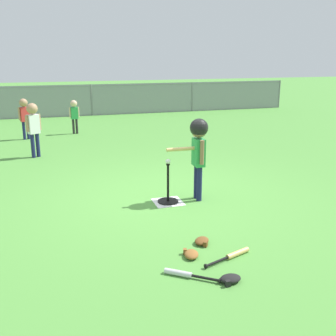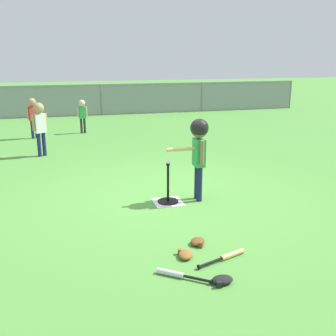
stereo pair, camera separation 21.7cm
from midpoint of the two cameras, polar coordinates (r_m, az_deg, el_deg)
The scene contains 14 objects.
ground_plane at distance 6.52m, azimuth 0.85°, elevation -4.09°, with size 60.00×60.00×0.00m, color #51933D.
home_plate at distance 6.30m, azimuth 0.99°, elevation -4.79°, with size 0.44×0.44×0.01m, color white.
batting_tee at distance 6.27m, azimuth 0.99°, elevation -4.02°, with size 0.32×0.32×0.62m.
baseball_on_tee at distance 6.10m, azimuth 1.02°, elevation 0.93°, with size 0.07×0.07×0.07m, color white.
batter_child at distance 6.18m, azimuth 5.35°, elevation 3.54°, with size 0.65×0.37×1.28m.
fielder_near_right at distance 11.53m, azimuth -18.00°, elevation 7.43°, with size 0.31×0.22×1.09m.
fielder_deep_center at distance 9.39m, azimuth -17.00°, elevation 6.21°, with size 0.32×0.24×1.20m.
fielder_deep_right at distance 11.98m, azimuth -11.48°, elevation 7.76°, with size 0.28×0.19×0.96m.
spare_bat_silver at distance 4.30m, azimuth 2.65°, elevation -14.74°, with size 0.51×0.41×0.06m.
spare_bat_wood at distance 4.71m, azimuth 9.76°, elevation -12.13°, with size 0.64×0.28×0.06m.
glove_by_plate at distance 4.25m, azimuth 9.15°, elevation -15.32°, with size 0.23×0.18×0.07m.
glove_near_bats at distance 4.98m, azimuth 5.47°, elevation -10.27°, with size 0.27×0.27×0.07m.
glove_tossed_aside at distance 4.67m, azimuth 3.82°, elevation -12.06°, with size 0.22×0.26×0.07m.
outfield_fence at distance 15.54m, azimuth -9.02°, elevation 9.62°, with size 16.06×0.06×1.15m.
Camera 2 is at (-1.61, -5.93, 2.21)m, focal length 43.27 mm.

